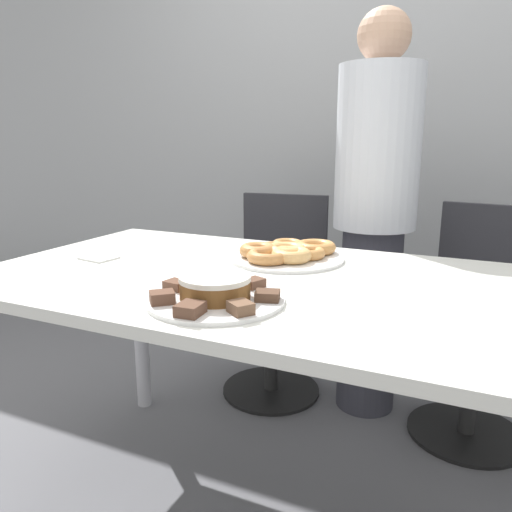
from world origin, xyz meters
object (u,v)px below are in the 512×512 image
(person_standing, at_px, (375,211))
(napkin, at_px, (99,258))
(plate_donuts, at_px, (286,258))
(plate_cake, at_px, (215,300))
(office_chair_left, at_px, (275,301))
(office_chair_right, at_px, (479,330))
(frosted_cake, at_px, (215,287))

(person_standing, relative_size, napkin, 13.85)
(person_standing, xyz_separation_m, plate_donuts, (-0.15, -0.58, -0.08))
(plate_donuts, bearing_deg, plate_cake, -89.68)
(office_chair_left, xyz_separation_m, office_chair_right, (0.84, -0.00, 0.00))
(plate_cake, bearing_deg, person_standing, 81.92)
(plate_donuts, xyz_separation_m, napkin, (-0.53, -0.24, -0.00))
(office_chair_left, bearing_deg, plate_cake, -81.42)
(person_standing, height_order, frosted_cake, person_standing)
(napkin, bearing_deg, plate_donuts, 23.89)
(office_chair_left, xyz_separation_m, frosted_cake, (0.27, -1.03, 0.38))
(person_standing, relative_size, office_chair_right, 1.82)
(office_chair_right, relative_size, plate_cake, 2.75)
(person_standing, height_order, office_chair_right, person_standing)
(frosted_cake, bearing_deg, plate_cake, 104.04)
(office_chair_left, xyz_separation_m, plate_donuts, (0.27, -0.57, 0.35))
(plate_donuts, relative_size, frosted_cake, 2.16)
(plate_donuts, xyz_separation_m, frosted_cake, (0.00, -0.45, 0.03))
(plate_cake, bearing_deg, frosted_cake, -75.96)
(office_chair_left, height_order, frosted_cake, office_chair_left)
(frosted_cake, bearing_deg, person_standing, 81.92)
(office_chair_left, xyz_separation_m, plate_cake, (0.27, -1.03, 0.35))
(plate_donuts, distance_m, napkin, 0.59)
(person_standing, xyz_separation_m, office_chair_right, (0.42, -0.01, -0.43))
(frosted_cake, bearing_deg, office_chair_left, 104.89)
(plate_cake, bearing_deg, plate_donuts, 90.32)
(office_chair_right, xyz_separation_m, frosted_cake, (-0.57, -1.03, 0.38))
(person_standing, xyz_separation_m, frosted_cake, (-0.15, -1.04, -0.05))
(person_standing, bearing_deg, frosted_cake, -98.08)
(plate_cake, xyz_separation_m, frosted_cake, (0.00, -0.00, 0.03))
(office_chair_left, distance_m, napkin, 0.92)
(office_chair_right, bearing_deg, person_standing, -173.61)
(frosted_cake, bearing_deg, napkin, 158.07)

